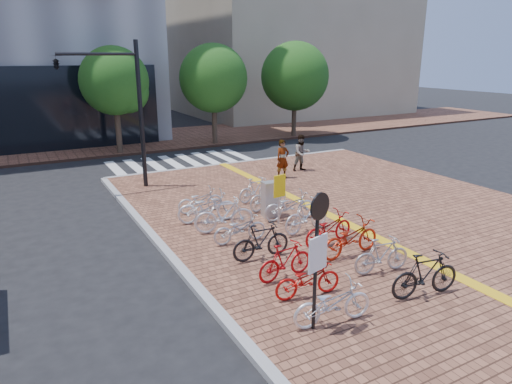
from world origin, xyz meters
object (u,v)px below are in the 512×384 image
bike_7 (200,200)px  pedestrian_b (302,153)px  bike_8 (425,275)px  bike_12 (307,215)px  bike_14 (269,196)px  traffic_light_pole (104,89)px  bike_3 (261,241)px  bike_9 (382,255)px  bike_1 (308,279)px  bike_2 (285,261)px  pedestrian_a (283,159)px  bike_10 (351,238)px  utility_box (271,199)px  bike_4 (240,228)px  bike_15 (256,189)px  notice_sign (317,246)px  bike_5 (224,215)px  bike_6 (207,207)px  yellow_sign (280,190)px  bike_13 (290,206)px  bike_11 (328,228)px

bike_7 → pedestrian_b: 7.45m
bike_7 → bike_8: bearing=-163.7°
bike_12 → bike_14: bearing=-10.4°
bike_8 → traffic_light_pole: size_ratio=0.30×
bike_3 → bike_9: 3.21m
bike_1 → bike_3: (0.07, 2.32, 0.08)m
bike_2 → pedestrian_a: pedestrian_a is taller
bike_10 → utility_box: (-0.33, 3.86, 0.11)m
pedestrian_b → bike_12: bearing=-117.3°
bike_4 → bike_12: size_ratio=0.91×
bike_15 → notice_sign: notice_sign is taller
bike_3 → pedestrian_b: size_ratio=0.97×
bike_5 → bike_8: (2.40, -5.90, -0.03)m
bike_6 → yellow_sign: size_ratio=1.18×
bike_4 → bike_9: 4.22m
pedestrian_a → traffic_light_pole: size_ratio=0.29×
bike_4 → bike_8: 5.44m
bike_1 → bike_10: bearing=-53.5°
bike_10 → bike_13: (0.08, 3.27, -0.03)m
bike_7 → bike_13: 3.25m
bike_5 → utility_box: bearing=-62.7°
bike_14 → traffic_light_pole: size_ratio=0.29×
bike_12 → notice_sign: bearing=137.2°
bike_5 → pedestrian_b: 8.72m
bike_10 → bike_4: bearing=41.0°
bike_12 → bike_14: bike_12 is taller
bike_14 → utility_box: bearing=146.0°
bike_8 → bike_14: bike_8 is taller
bike_3 → bike_7: size_ratio=1.03×
bike_12 → pedestrian_a: bearing=-35.0°
bike_5 → traffic_light_pole: 7.71m
bike_12 → bike_1: bearing=135.8°
bike_10 → bike_12: bearing=-2.6°
bike_6 → bike_13: bike_6 is taller
bike_6 → bike_14: bike_6 is taller
bike_3 → notice_sign: 3.82m
pedestrian_a → bike_2: bearing=-121.5°
bike_8 → bike_14: (-0.06, 7.13, -0.03)m
pedestrian_a → utility_box: 5.29m
bike_1 → bike_14: (2.34, 5.84, 0.08)m
bike_3 → traffic_light_pole: (-2.17, 8.78, 3.63)m
bike_9 → notice_sign: bearing=121.9°
bike_12 → yellow_sign: 1.24m
bike_6 → utility_box: utility_box is taller
bike_2 → bike_13: size_ratio=0.85×
bike_12 → bike_11: bearing=170.9°
bike_13 → bike_14: bearing=13.3°
bike_7 → pedestrian_a: 5.75m
notice_sign → traffic_light_pole: bearing=96.8°
pedestrian_a → utility_box: bearing=-126.3°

